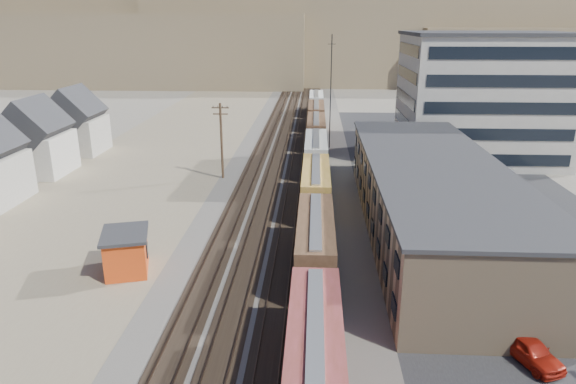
{
  "coord_description": "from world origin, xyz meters",
  "views": [
    {
      "loc": [
        3.61,
        -22.71,
        19.86
      ],
      "look_at": [
        0.91,
        27.75,
        3.0
      ],
      "focal_mm": 32.0,
      "sensor_mm": 36.0,
      "label": 1
    }
  ],
  "objects_px": {
    "freight_train": "(316,166)",
    "parked_car_red": "(530,350)",
    "maintenance_shed": "(126,251)",
    "parked_car_blue": "(446,159)",
    "utility_pole_north": "(221,139)"
  },
  "relations": [
    {
      "from": "freight_train",
      "to": "utility_pole_north",
      "type": "relative_size",
      "value": 11.97
    },
    {
      "from": "freight_train",
      "to": "maintenance_shed",
      "type": "height_order",
      "value": "freight_train"
    },
    {
      "from": "maintenance_shed",
      "to": "freight_train",
      "type": "bearing_deg",
      "value": 56.56
    },
    {
      "from": "freight_train",
      "to": "parked_car_red",
      "type": "bearing_deg",
      "value": -68.92
    },
    {
      "from": "freight_train",
      "to": "parked_car_red",
      "type": "xyz_separation_m",
      "value": [
        13.15,
        -34.12,
        -2.01
      ]
    },
    {
      "from": "freight_train",
      "to": "maintenance_shed",
      "type": "xyz_separation_m",
      "value": [
        -15.62,
        -23.65,
        -1.01
      ]
    },
    {
      "from": "parked_car_red",
      "to": "parked_car_blue",
      "type": "bearing_deg",
      "value": 60.89
    },
    {
      "from": "maintenance_shed",
      "to": "parked_car_blue",
      "type": "height_order",
      "value": "maintenance_shed"
    },
    {
      "from": "utility_pole_north",
      "to": "maintenance_shed",
      "type": "relative_size",
      "value": 1.8
    },
    {
      "from": "freight_train",
      "to": "parked_car_red",
      "type": "height_order",
      "value": "freight_train"
    },
    {
      "from": "maintenance_shed",
      "to": "parked_car_blue",
      "type": "relative_size",
      "value": 1.1
    },
    {
      "from": "utility_pole_north",
      "to": "parked_car_red",
      "type": "distance_m",
      "value": 45.38
    },
    {
      "from": "utility_pole_north",
      "to": "maintenance_shed",
      "type": "height_order",
      "value": "utility_pole_north"
    },
    {
      "from": "freight_train",
      "to": "parked_car_blue",
      "type": "xyz_separation_m",
      "value": [
        19.07,
        12.37,
        -2.09
      ]
    },
    {
      "from": "maintenance_shed",
      "to": "parked_car_red",
      "type": "distance_m",
      "value": 30.63
    }
  ]
}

